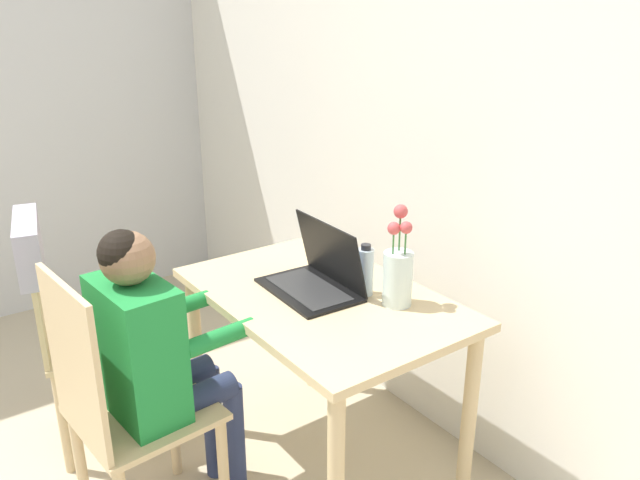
{
  "coord_description": "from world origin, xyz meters",
  "views": [
    {
      "loc": [
        1.43,
        0.52,
        1.63
      ],
      "look_at": [
        -0.2,
        1.69,
        0.89
      ],
      "focal_mm": 35.0,
      "sensor_mm": 36.0,
      "label": 1
    }
  ],
  "objects_px": {
    "chair_spare": "(59,298)",
    "person_seated": "(154,349)",
    "flower_vase": "(398,272)",
    "laptop": "(318,274)",
    "chair_occupied": "(122,410)",
    "water_bottle": "(365,271)"
  },
  "relations": [
    {
      "from": "chair_spare",
      "to": "flower_vase",
      "type": "height_order",
      "value": "flower_vase"
    },
    {
      "from": "flower_vase",
      "to": "water_bottle",
      "type": "bearing_deg",
      "value": -163.22
    },
    {
      "from": "laptop",
      "to": "flower_vase",
      "type": "height_order",
      "value": "flower_vase"
    },
    {
      "from": "person_seated",
      "to": "water_bottle",
      "type": "height_order",
      "value": "person_seated"
    },
    {
      "from": "water_bottle",
      "to": "flower_vase",
      "type": "bearing_deg",
      "value": 16.78
    },
    {
      "from": "chair_spare",
      "to": "flower_vase",
      "type": "distance_m",
      "value": 1.26
    },
    {
      "from": "chair_occupied",
      "to": "water_bottle",
      "type": "xyz_separation_m",
      "value": [
        0.17,
        0.82,
        0.32
      ]
    },
    {
      "from": "laptop",
      "to": "flower_vase",
      "type": "xyz_separation_m",
      "value": [
        0.25,
        0.14,
        0.06
      ]
    },
    {
      "from": "person_seated",
      "to": "flower_vase",
      "type": "relative_size",
      "value": 3.1
    },
    {
      "from": "water_bottle",
      "to": "laptop",
      "type": "bearing_deg",
      "value": -140.8
    },
    {
      "from": "chair_spare",
      "to": "chair_occupied",
      "type": "bearing_deg",
      "value": -166.7
    },
    {
      "from": "flower_vase",
      "to": "water_bottle",
      "type": "xyz_separation_m",
      "value": [
        -0.12,
        -0.04,
        -0.03
      ]
    },
    {
      "from": "chair_occupied",
      "to": "chair_spare",
      "type": "bearing_deg",
      "value": -3.81
    },
    {
      "from": "chair_occupied",
      "to": "person_seated",
      "type": "distance_m",
      "value": 0.21
    },
    {
      "from": "water_bottle",
      "to": "chair_spare",
      "type": "bearing_deg",
      "value": -132.46
    },
    {
      "from": "person_seated",
      "to": "laptop",
      "type": "relative_size",
      "value": 2.81
    },
    {
      "from": "chair_occupied",
      "to": "laptop",
      "type": "distance_m",
      "value": 0.77
    },
    {
      "from": "person_seated",
      "to": "water_bottle",
      "type": "xyz_separation_m",
      "value": [
        0.18,
        0.7,
        0.15
      ]
    },
    {
      "from": "person_seated",
      "to": "laptop",
      "type": "bearing_deg",
      "value": -100.07
    },
    {
      "from": "chair_spare",
      "to": "person_seated",
      "type": "xyz_separation_m",
      "value": [
        0.58,
        0.14,
        0.01
      ]
    },
    {
      "from": "chair_spare",
      "to": "water_bottle",
      "type": "bearing_deg",
      "value": -120.5
    },
    {
      "from": "person_seated",
      "to": "water_bottle",
      "type": "relative_size",
      "value": 5.76
    }
  ]
}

